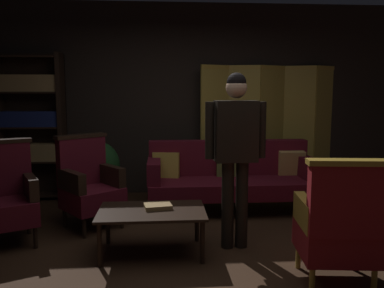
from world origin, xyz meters
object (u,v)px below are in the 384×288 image
object	(u,v)px
folding_screen	(271,128)
potted_plant	(99,168)
armchair_gilt_accent	(338,225)
armchair_wing_left	(89,184)
book_tan_leather	(158,206)
standing_figure	(236,144)
coffee_table	(152,215)
armchair_wing_right	(4,196)
velvet_couch	(231,175)
bookshelf	(32,123)

from	to	relation	value
folding_screen	potted_plant	distance (m)	2.57
armchair_gilt_accent	potted_plant	world-z (taller)	armchair_gilt_accent
armchair_wing_left	book_tan_leather	distance (m)	1.09
armchair_gilt_accent	potted_plant	xyz separation A→B (m)	(-2.22, 2.48, 0.00)
armchair_gilt_accent	standing_figure	world-z (taller)	standing_figure
coffee_table	armchair_wing_right	world-z (taller)	armchair_wing_right
standing_figure	potted_plant	bearing A→B (deg)	133.31
armchair_wing_right	book_tan_leather	size ratio (longest dim) A/B	4.11
armchair_wing_left	standing_figure	xyz separation A→B (m)	(1.52, -0.73, 0.54)
armchair_wing_left	coffee_table	bearing A→B (deg)	-48.47
velvet_couch	coffee_table	world-z (taller)	velvet_couch
bookshelf	armchair_gilt_accent	distance (m)	4.30
armchair_wing_right	velvet_couch	bearing A→B (deg)	21.64
armchair_wing_left	standing_figure	bearing A→B (deg)	-25.54
folding_screen	armchair_wing_left	size ratio (longest dim) A/B	2.06
folding_screen	bookshelf	xyz separation A→B (m)	(-3.45, -0.10, 0.09)
folding_screen	book_tan_leather	xyz separation A→B (m)	(-1.68, -2.13, -0.55)
velvet_couch	armchair_wing_right	xyz separation A→B (m)	(-2.46, -0.98, 0.04)
potted_plant	armchair_wing_right	bearing A→B (deg)	-118.08
folding_screen	velvet_couch	xyz separation A→B (m)	(-0.75, -0.84, -0.53)
armchair_wing_right	book_tan_leather	distance (m)	1.57
bookshelf	armchair_gilt_accent	world-z (taller)	bookshelf
folding_screen	armchair_gilt_accent	world-z (taller)	folding_screen
potted_plant	armchair_gilt_accent	bearing A→B (deg)	-48.20
coffee_table	folding_screen	bearing A→B (deg)	51.60
armchair_gilt_accent	armchair_wing_right	size ratio (longest dim) A/B	1.00
velvet_couch	standing_figure	xyz separation A→B (m)	(-0.18, -1.26, 0.57)
velvet_couch	armchair_gilt_accent	world-z (taller)	armchair_gilt_accent
velvet_couch	standing_figure	size ratio (longest dim) A/B	1.25
standing_figure	book_tan_leather	size ratio (longest dim) A/B	6.73
folding_screen	bookshelf	size ratio (longest dim) A/B	1.04
armchair_gilt_accent	coffee_table	bearing A→B (deg)	153.02
book_tan_leather	folding_screen	bearing A→B (deg)	51.82
bookshelf	potted_plant	xyz separation A→B (m)	(0.97, -0.35, -0.59)
folding_screen	standing_figure	distance (m)	2.30
velvet_couch	armchair_wing_left	world-z (taller)	armchair_wing_left
folding_screen	armchair_gilt_accent	size ratio (longest dim) A/B	2.06
velvet_couch	armchair_wing_left	size ratio (longest dim) A/B	2.04
armchair_wing_left	potted_plant	distance (m)	0.92
armchair_wing_left	velvet_couch	bearing A→B (deg)	17.34
velvet_couch	armchair_wing_left	xyz separation A→B (m)	(-1.70, -0.53, 0.04)
bookshelf	armchair_wing_right	world-z (taller)	bookshelf
potted_plant	armchair_wing_left	bearing A→B (deg)	-88.16
armchair_gilt_accent	book_tan_leather	distance (m)	1.62
armchair_wing_right	potted_plant	distance (m)	1.55
armchair_wing_left	armchair_wing_right	distance (m)	0.88
coffee_table	standing_figure	xyz separation A→B (m)	(0.80, 0.09, 0.65)
armchair_gilt_accent	armchair_wing_left	xyz separation A→B (m)	(-2.19, 1.56, 0.00)
coffee_table	bookshelf	bearing A→B (deg)	129.52
standing_figure	book_tan_leather	distance (m)	0.95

